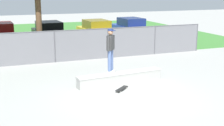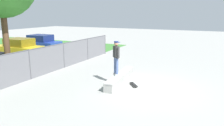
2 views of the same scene
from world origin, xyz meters
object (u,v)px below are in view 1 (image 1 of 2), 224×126
(skateboard, at_px, (122,89))
(car_black, at_px, (49,33))
(car_blue, at_px, (130,28))
(car_yellow, at_px, (96,31))
(skateboarder, at_px, (111,49))
(concrete_ledge, at_px, (120,78))
(car_red, at_px, (1,34))

(skateboard, distance_m, car_black, 11.63)
(car_black, bearing_deg, car_blue, 4.60)
(car_yellow, bearing_deg, skateboarder, -104.78)
(concrete_ledge, height_order, car_yellow, car_yellow)
(concrete_ledge, bearing_deg, skateboard, -108.59)
(concrete_ledge, bearing_deg, car_black, 96.26)
(car_black, distance_m, car_yellow, 3.52)
(concrete_ledge, distance_m, skateboard, 0.97)
(skateboard, xyz_separation_m, car_black, (-0.87, 11.57, 0.77))
(car_yellow, bearing_deg, concrete_ledge, -102.57)
(skateboard, height_order, car_blue, car_blue)
(skateboarder, distance_m, car_black, 10.65)
(concrete_ledge, bearing_deg, car_yellow, 77.43)
(car_black, xyz_separation_m, car_blue, (6.66, 0.54, 0.00))
(car_blue, bearing_deg, concrete_ledge, -116.11)
(car_black, bearing_deg, skateboard, -85.72)
(concrete_ledge, relative_size, car_red, 0.91)
(concrete_ledge, relative_size, car_blue, 0.91)
(concrete_ledge, bearing_deg, car_red, 111.70)
(car_yellow, distance_m, car_blue, 3.21)
(skateboarder, relative_size, car_blue, 0.43)
(concrete_ledge, height_order, skateboard, concrete_ledge)
(skateboard, xyz_separation_m, car_yellow, (2.65, 11.44, 0.77))
(car_black, bearing_deg, car_yellow, -2.07)
(concrete_ledge, xyz_separation_m, car_yellow, (2.35, 10.53, 0.59))
(concrete_ledge, xyz_separation_m, skateboarder, (-0.41, 0.06, 1.27))
(car_black, height_order, car_yellow, same)
(car_red, distance_m, car_yellow, 6.81)
(skateboard, bearing_deg, car_black, 94.28)
(car_red, distance_m, car_blue, 9.92)
(skateboarder, height_order, car_yellow, skateboarder)
(car_red, xyz_separation_m, car_black, (3.27, -0.49, 0.00))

